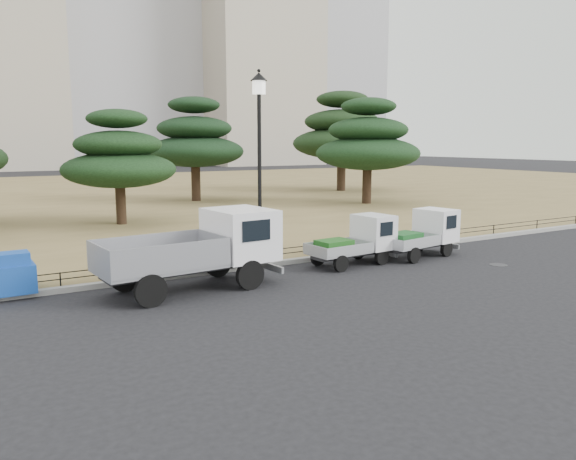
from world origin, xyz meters
TOP-DOWN VIEW (x-y plane):
  - ground at (0.00, 0.00)m, footprint 220.00×220.00m
  - lawn at (0.00, 30.60)m, footprint 120.00×56.00m
  - curb at (0.00, 2.60)m, footprint 120.00×0.25m
  - truck_large at (-3.48, 1.06)m, footprint 5.22×2.46m
  - truck_kei_front at (2.40, 1.40)m, footprint 3.22×1.58m
  - truck_kei_rear at (5.33, 1.29)m, footprint 3.39×1.83m
  - street_lamp at (-0.57, 2.90)m, footprint 0.56×0.56m
  - pipe_fence at (0.00, 2.75)m, footprint 38.00×0.04m
  - tarp_pile at (-8.45, 2.83)m, footprint 1.68×1.25m
  - manhole at (6.50, -1.20)m, footprint 0.60×0.60m
  - pine_center_left at (-2.42, 14.19)m, footprint 5.51×5.51m
  - pine_center_right at (4.84, 22.76)m, footprint 6.64×6.64m
  - pine_east_near at (13.97, 15.50)m, footprint 6.79×6.79m
  - pine_east_far at (18.35, 24.45)m, footprint 8.11×8.11m
  - tower_east at (40.00, 82.00)m, footprint 20.00×18.00m
  - radio_tower at (72.00, 85.00)m, footprint 1.80×1.80m

SIDE VIEW (x-z plane):
  - ground at x=0.00m, z-range 0.00..0.00m
  - manhole at x=6.50m, z-range 0.00..0.01m
  - lawn at x=0.00m, z-range 0.00..0.15m
  - curb at x=0.00m, z-range 0.00..0.16m
  - pipe_fence at x=0.00m, z-range 0.24..0.64m
  - tarp_pile at x=-8.45m, z-range 0.04..1.14m
  - truck_kei_front at x=2.40m, z-range 0.00..1.65m
  - truck_kei_rear at x=5.33m, z-range 0.00..1.69m
  - truck_large at x=-3.48m, z-range 0.12..2.33m
  - pine_center_left at x=-2.42m, z-range 0.58..6.18m
  - pine_east_near at x=13.97m, z-range 0.68..7.54m
  - pine_center_right at x=4.84m, z-range 0.71..7.75m
  - street_lamp at x=-0.57m, z-range 1.25..7.51m
  - pine_east_far at x=18.35m, z-range 0.78..8.92m
  - tower_east at x=40.00m, z-range 0.00..48.00m
  - radio_tower at x=72.00m, z-range -1.46..61.54m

